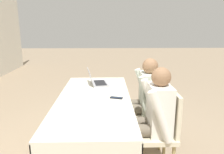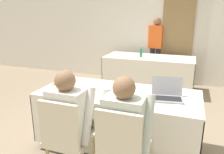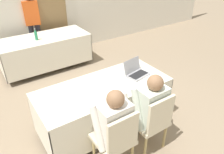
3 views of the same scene
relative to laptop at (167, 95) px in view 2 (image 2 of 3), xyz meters
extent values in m
plane|color=gray|center=(-0.58, 0.01, -0.80)|extent=(24.00, 24.00, 0.00)
cube|color=silver|center=(-0.58, 3.15, 0.55)|extent=(12.00, 0.06, 2.70)
cube|color=olive|center=(-0.14, 3.09, 0.53)|extent=(0.72, 0.04, 2.65)
cube|color=silver|center=(-0.58, 0.01, -0.05)|extent=(1.94, 0.84, 0.02)
cube|color=silver|center=(-0.58, -0.40, -0.37)|extent=(1.94, 0.01, 0.62)
cube|color=silver|center=(-0.58, 0.43, -0.37)|extent=(1.94, 0.01, 0.62)
cube|color=silver|center=(-1.55, 0.01, -0.37)|extent=(0.01, 0.84, 0.62)
cube|color=silver|center=(0.38, 0.01, -0.37)|extent=(0.01, 0.84, 0.62)
cylinder|color=#333333|center=(-0.58, 0.01, -0.74)|extent=(0.06, 0.06, 0.12)
cube|color=silver|center=(-0.65, 2.39, -0.05)|extent=(1.94, 0.84, 0.02)
cube|color=silver|center=(-0.65, 1.98, -0.37)|extent=(1.94, 0.01, 0.62)
cube|color=silver|center=(-0.65, 2.81, -0.37)|extent=(1.94, 0.01, 0.62)
cube|color=silver|center=(-1.62, 2.39, -0.37)|extent=(0.01, 0.84, 0.62)
cube|color=silver|center=(0.31, 2.39, -0.37)|extent=(0.01, 0.84, 0.62)
cylinder|color=#333333|center=(-0.65, 2.39, -0.74)|extent=(0.06, 0.06, 0.12)
cube|color=#99999E|center=(0.01, -0.04, -0.03)|extent=(0.38, 0.28, 0.02)
cube|color=black|center=(0.01, -0.04, -0.02)|extent=(0.32, 0.20, 0.00)
cube|color=#99999E|center=(-0.02, 0.09, 0.08)|extent=(0.35, 0.12, 0.21)
cube|color=black|center=(-0.02, 0.09, 0.08)|extent=(0.31, 0.10, 0.18)
cube|color=black|center=(-0.60, -0.25, -0.04)|extent=(0.10, 0.16, 0.01)
cube|color=#192333|center=(-0.60, -0.25, -0.03)|extent=(0.09, 0.14, 0.00)
cube|color=white|center=(-0.80, 0.21, -0.04)|extent=(0.22, 0.30, 0.00)
cube|color=white|center=(-0.47, 0.00, -0.04)|extent=(0.23, 0.31, 0.00)
cube|color=white|center=(0.19, -0.11, -0.04)|extent=(0.22, 0.31, 0.00)
cylinder|color=#288456|center=(-0.82, 2.31, 0.04)|extent=(0.06, 0.06, 0.17)
cone|color=#288456|center=(-0.82, 2.31, 0.16)|extent=(0.05, 0.05, 0.07)
cylinder|color=silver|center=(-0.82, 2.31, 0.20)|extent=(0.02, 0.02, 0.01)
cylinder|color=tan|center=(-0.70, -0.46, -0.59)|extent=(0.04, 0.04, 0.41)
cylinder|color=tan|center=(-1.05, -0.46, -0.59)|extent=(0.04, 0.04, 0.41)
cube|color=beige|center=(-0.87, -0.64, -0.36)|extent=(0.44, 0.44, 0.05)
cube|color=beige|center=(-0.87, -0.84, -0.11)|extent=(0.40, 0.04, 0.45)
cube|color=beige|center=(-0.30, -0.64, -0.36)|extent=(0.44, 0.44, 0.05)
cube|color=beige|center=(-0.30, -0.84, -0.11)|extent=(0.40, 0.04, 0.45)
cylinder|color=#665B4C|center=(-0.78, -0.51, -0.27)|extent=(0.13, 0.42, 0.13)
cylinder|color=#665B4C|center=(-0.96, -0.51, -0.27)|extent=(0.13, 0.42, 0.13)
cylinder|color=#665B4C|center=(-0.78, -0.33, -0.57)|extent=(0.10, 0.10, 0.46)
cylinder|color=#665B4C|center=(-0.96, -0.33, -0.57)|extent=(0.10, 0.10, 0.46)
cube|color=silver|center=(-0.87, -0.69, -0.07)|extent=(0.36, 0.22, 0.52)
cylinder|color=silver|center=(-0.66, -0.65, -0.07)|extent=(0.08, 0.26, 0.54)
cylinder|color=silver|center=(-1.08, -0.65, -0.07)|extent=(0.08, 0.26, 0.54)
sphere|color=#8C6647|center=(-0.87, -0.69, 0.28)|extent=(0.20, 0.20, 0.20)
cylinder|color=#665B4C|center=(-0.21, -0.51, -0.27)|extent=(0.13, 0.42, 0.13)
cylinder|color=#665B4C|center=(-0.39, -0.51, -0.27)|extent=(0.13, 0.42, 0.13)
cylinder|color=#665B4C|center=(-0.21, -0.33, -0.57)|extent=(0.10, 0.10, 0.46)
cylinder|color=#665B4C|center=(-0.39, -0.33, -0.57)|extent=(0.10, 0.10, 0.46)
cube|color=silver|center=(-0.30, -0.69, -0.07)|extent=(0.36, 0.22, 0.52)
cylinder|color=silver|center=(-0.09, -0.65, -0.07)|extent=(0.08, 0.26, 0.54)
cylinder|color=silver|center=(-0.51, -0.65, -0.07)|extent=(0.08, 0.26, 0.54)
sphere|color=#8C6647|center=(-0.30, -0.69, 0.28)|extent=(0.20, 0.20, 0.20)
cylinder|color=#33333D|center=(-0.71, 3.13, -0.37)|extent=(0.12, 0.12, 0.85)
cylinder|color=#33333D|center=(-0.55, 3.10, -0.37)|extent=(0.12, 0.12, 0.85)
cube|color=#DB561E|center=(-0.63, 3.12, 0.33)|extent=(0.37, 0.27, 0.55)
sphere|color=#8C6647|center=(-0.63, 3.12, 0.70)|extent=(0.19, 0.19, 0.19)
camera|label=1|loc=(-3.00, -0.14, 0.80)|focal=35.00mm
camera|label=2|loc=(0.20, -2.36, 0.88)|focal=35.00mm
camera|label=3|loc=(-1.94, -2.20, 1.65)|focal=35.00mm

